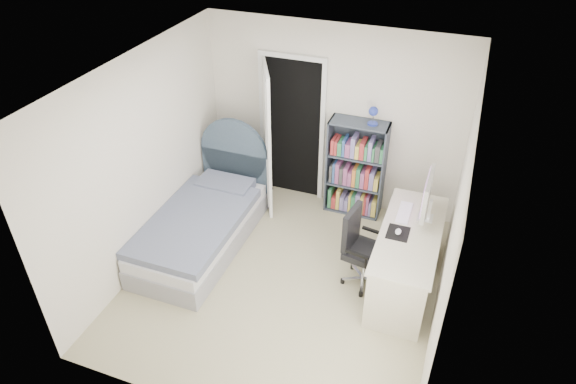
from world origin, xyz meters
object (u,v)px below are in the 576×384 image
(bed, at_px, (204,223))
(desk, at_px, (407,257))
(floor_lamp, at_px, (266,156))
(bookcase, at_px, (356,172))
(nightstand, at_px, (254,169))
(office_chair, at_px, (360,244))

(bed, distance_m, desk, 2.51)
(bed, distance_m, floor_lamp, 1.40)
(floor_lamp, relative_size, bookcase, 0.89)
(nightstand, xyz_separation_m, desk, (2.38, -1.21, 0.06))
(bookcase, bearing_deg, office_chair, -73.89)
(floor_lamp, bearing_deg, nightstand, -166.26)
(bed, height_order, nightstand, bed)
(nightstand, xyz_separation_m, bookcase, (1.48, 0.02, 0.25))
(bed, bearing_deg, nightstand, 84.67)
(bed, xyz_separation_m, nightstand, (0.12, 1.30, 0.07))
(bed, height_order, bookcase, bookcase)
(nightstand, relative_size, desk, 0.35)
(floor_lamp, relative_size, office_chair, 1.46)
(floor_lamp, distance_m, office_chair, 2.16)
(bookcase, distance_m, desk, 1.54)
(bed, relative_size, nightstand, 3.77)
(nightstand, bearing_deg, desk, -26.89)
(nightstand, height_order, floor_lamp, floor_lamp)
(desk, bearing_deg, nightstand, 153.11)
(desk, bearing_deg, office_chair, -169.58)
(nightstand, relative_size, office_chair, 0.57)
(bed, relative_size, office_chair, 2.16)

